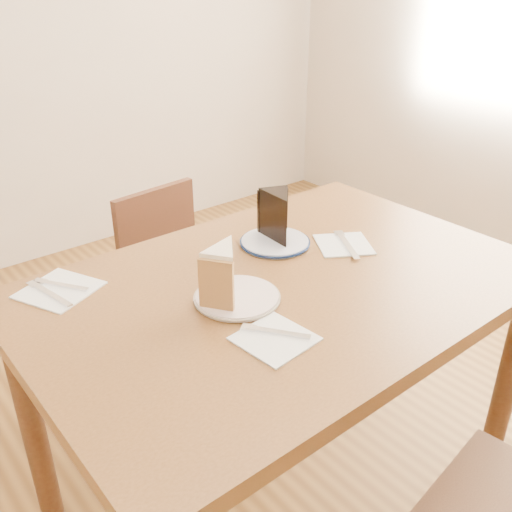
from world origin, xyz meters
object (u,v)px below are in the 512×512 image
object	(u,v)px
table	(283,316)
chocolate_cake	(280,219)
plate_cream	(237,297)
plate_navy	(275,242)
carrot_cake	(225,273)
chair_far	(181,288)

from	to	relation	value
table	chocolate_cake	size ratio (longest dim) A/B	10.36
plate_cream	plate_navy	xyz separation A→B (m)	(0.25, 0.16, 0.00)
plate_cream	table	bearing A→B (deg)	-0.88
plate_cream	carrot_cake	world-z (taller)	carrot_cake
chair_far	plate_cream	bearing A→B (deg)	63.80
plate_cream	plate_navy	world-z (taller)	same
chair_far	plate_navy	distance (m)	0.57
chair_far	plate_navy	world-z (taller)	plate_navy
table	plate_cream	size ratio (longest dim) A/B	6.49
table	chocolate_cake	xyz separation A→B (m)	(0.13, 0.16, 0.17)
chair_far	plate_navy	xyz separation A→B (m)	(0.03, -0.45, 0.34)
carrot_cake	plate_navy	bearing A→B (deg)	82.82
plate_cream	chocolate_cake	world-z (taller)	chocolate_cake
table	carrot_cake	size ratio (longest dim) A/B	10.75
table	carrot_cake	bearing A→B (deg)	172.60
plate_cream	carrot_cake	distance (m)	0.07
chair_far	carrot_cake	bearing A→B (deg)	61.66
plate_navy	carrot_cake	bearing A→B (deg)	-152.18
carrot_cake	chocolate_cake	xyz separation A→B (m)	(0.28, 0.14, 0.00)
table	carrot_cake	world-z (taller)	carrot_cake
table	plate_navy	xyz separation A→B (m)	(0.11, 0.16, 0.10)
table	plate_cream	distance (m)	0.17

